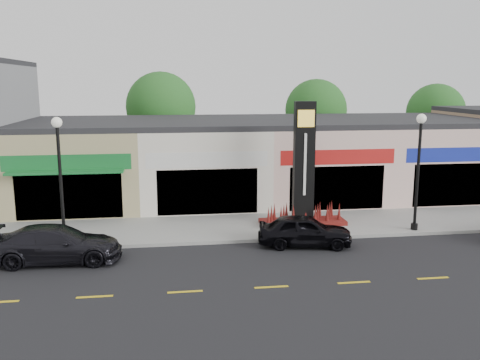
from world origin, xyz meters
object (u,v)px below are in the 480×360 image
at_px(lamp_west_near, 60,168).
at_px(car_dark_sedan, 57,244).
at_px(car_black_sedan, 305,231).
at_px(lamp_east_near, 419,160).
at_px(pylon_sign, 303,182).

relative_size(lamp_west_near, car_dark_sedan, 1.09).
xyz_separation_m(car_dark_sedan, car_black_sedan, (10.26, 0.61, -0.04)).
bearing_deg(lamp_east_near, car_dark_sedan, -173.51).
xyz_separation_m(lamp_west_near, car_dark_sedan, (0.07, -1.81, -2.75)).
bearing_deg(lamp_east_near, pylon_sign, 161.25).
bearing_deg(lamp_east_near, car_black_sedan, -168.00).
xyz_separation_m(lamp_west_near, lamp_east_near, (16.00, 0.00, 0.00)).
bearing_deg(car_dark_sedan, pylon_sign, -70.69).
bearing_deg(lamp_west_near, lamp_east_near, 0.00).
bearing_deg(car_black_sedan, lamp_west_near, 93.00).
bearing_deg(pylon_sign, car_black_sedan, -103.03).
relative_size(lamp_east_near, pylon_sign, 0.91).
height_order(lamp_west_near, car_dark_sedan, lamp_west_near).
bearing_deg(lamp_west_near, pylon_sign, 8.77).
relative_size(pylon_sign, car_dark_sedan, 1.19).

